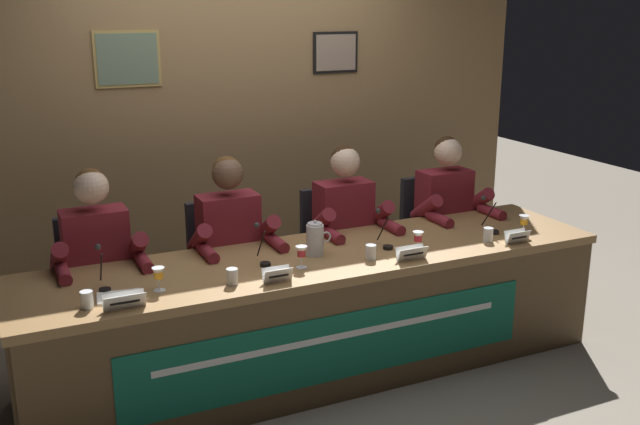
% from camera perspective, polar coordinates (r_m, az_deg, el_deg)
% --- Properties ---
extents(ground_plane, '(12.00, 12.00, 0.00)m').
position_cam_1_polar(ground_plane, '(4.52, -0.00, -11.99)').
color(ground_plane, gray).
extents(wall_back_panelled, '(4.63, 0.14, 2.60)m').
position_cam_1_polar(wall_back_panelled, '(5.37, -6.49, 7.16)').
color(wall_back_panelled, '#937047').
rests_on(wall_back_panelled, ground_plane).
extents(conference_table, '(3.43, 0.82, 0.73)m').
position_cam_1_polar(conference_table, '(4.21, 0.63, -6.60)').
color(conference_table, olive).
rests_on(conference_table, ground_plane).
extents(chair_far_left, '(0.44, 0.45, 0.92)m').
position_cam_1_polar(chair_far_left, '(4.55, -16.87, -6.22)').
color(chair_far_left, black).
rests_on(chair_far_left, ground_plane).
extents(panelist_far_left, '(0.51, 0.48, 1.25)m').
position_cam_1_polar(panelist_far_left, '(4.27, -16.76, -3.72)').
color(panelist_far_left, black).
rests_on(panelist_far_left, ground_plane).
extents(nameplate_far_left, '(0.20, 0.06, 0.08)m').
position_cam_1_polar(nameplate_far_left, '(3.60, -14.96, -6.67)').
color(nameplate_far_left, white).
rests_on(nameplate_far_left, conference_table).
extents(juice_glass_far_left, '(0.06, 0.06, 0.12)m').
position_cam_1_polar(juice_glass_far_left, '(3.76, -12.44, -4.74)').
color(juice_glass_far_left, white).
rests_on(juice_glass_far_left, conference_table).
extents(water_cup_far_left, '(0.06, 0.06, 0.08)m').
position_cam_1_polar(water_cup_far_left, '(3.66, -17.66, -6.55)').
color(water_cup_far_left, silver).
rests_on(water_cup_far_left, conference_table).
extents(microphone_far_left, '(0.06, 0.17, 0.22)m').
position_cam_1_polar(microphone_far_left, '(3.85, -16.54, -4.72)').
color(microphone_far_left, black).
rests_on(microphone_far_left, conference_table).
extents(chair_center_left, '(0.44, 0.45, 0.92)m').
position_cam_1_polar(chair_center_left, '(4.71, -7.42, -4.90)').
color(chair_center_left, black).
rests_on(chair_center_left, ground_plane).
extents(panelist_center_left, '(0.51, 0.48, 1.25)m').
position_cam_1_polar(panelist_center_left, '(4.43, -6.75, -2.40)').
color(panelist_center_left, black).
rests_on(panelist_center_left, ground_plane).
extents(nameplate_center_left, '(0.15, 0.06, 0.08)m').
position_cam_1_polar(nameplate_center_left, '(3.81, -3.33, -4.86)').
color(nameplate_center_left, white).
rests_on(nameplate_center_left, conference_table).
extents(juice_glass_center_left, '(0.06, 0.06, 0.12)m').
position_cam_1_polar(juice_glass_center_left, '(3.99, -1.45, -3.15)').
color(juice_glass_center_left, white).
rests_on(juice_glass_center_left, conference_table).
extents(water_cup_center_left, '(0.06, 0.06, 0.08)m').
position_cam_1_polar(water_cup_center_left, '(3.80, -6.83, -5.02)').
color(water_cup_center_left, silver).
rests_on(water_cup_center_left, conference_table).
extents(microphone_center_left, '(0.06, 0.17, 0.22)m').
position_cam_1_polar(microphone_center_left, '(4.06, -4.49, -3.00)').
color(microphone_center_left, black).
rests_on(microphone_center_left, conference_table).
extents(chair_center_right, '(0.44, 0.45, 0.92)m').
position_cam_1_polar(chair_center_right, '(4.98, 1.19, -3.57)').
color(chair_center_right, black).
rests_on(chair_center_right, ground_plane).
extents(panelist_center_right, '(0.51, 0.48, 1.25)m').
position_cam_1_polar(panelist_center_right, '(4.72, 2.28, -1.14)').
color(panelist_center_right, black).
rests_on(panelist_center_right, ground_plane).
extents(nameplate_center_right, '(0.18, 0.06, 0.08)m').
position_cam_1_polar(nameplate_center_right, '(4.15, 7.13, -3.16)').
color(nameplate_center_right, white).
rests_on(nameplate_center_right, conference_table).
extents(juice_glass_center_right, '(0.06, 0.06, 0.12)m').
position_cam_1_polar(juice_glass_center_right, '(4.27, 7.62, -1.97)').
color(juice_glass_center_right, white).
rests_on(juice_glass_center_right, conference_table).
extents(water_cup_center_right, '(0.06, 0.06, 0.08)m').
position_cam_1_polar(water_cup_center_right, '(4.14, 3.97, -3.15)').
color(water_cup_center_right, silver).
rests_on(water_cup_center_right, conference_table).
extents(microphone_center_right, '(0.06, 0.17, 0.22)m').
position_cam_1_polar(microphone_center_right, '(4.34, 5.04, -1.75)').
color(microphone_center_right, black).
rests_on(microphone_center_right, conference_table).
extents(chair_far_right, '(0.44, 0.45, 0.92)m').
position_cam_1_polar(chair_far_right, '(5.35, 8.73, -2.34)').
color(chair_far_right, black).
rests_on(chair_far_right, ground_plane).
extents(panelist_far_right, '(0.51, 0.48, 1.25)m').
position_cam_1_polar(panelist_far_right, '(5.11, 10.10, -0.03)').
color(panelist_far_right, black).
rests_on(panelist_far_right, ground_plane).
extents(nameplate_far_right, '(0.16, 0.06, 0.08)m').
position_cam_1_polar(nameplate_far_right, '(4.56, 15.07, -1.83)').
color(nameplate_far_right, white).
rests_on(nameplate_far_right, conference_table).
extents(juice_glass_far_right, '(0.06, 0.06, 0.12)m').
position_cam_1_polar(juice_glass_far_right, '(4.72, 15.56, -0.66)').
color(juice_glass_far_right, white).
rests_on(juice_glass_far_right, conference_table).
extents(water_cup_far_right, '(0.06, 0.06, 0.08)m').
position_cam_1_polar(water_cup_far_right, '(4.55, 12.92, -1.74)').
color(water_cup_far_right, silver).
rests_on(water_cup_far_right, conference_table).
extents(microphone_far_right, '(0.06, 0.17, 0.22)m').
position_cam_1_polar(microphone_far_right, '(4.73, 13.10, -0.60)').
color(microphone_far_right, black).
rests_on(microphone_far_right, conference_table).
extents(water_pitcher_central, '(0.15, 0.10, 0.21)m').
position_cam_1_polar(water_pitcher_central, '(4.18, -0.40, -2.07)').
color(water_pitcher_central, silver).
rests_on(water_pitcher_central, conference_table).
extents(document_stack_far_left, '(0.23, 0.18, 0.01)m').
position_cam_1_polar(document_stack_far_left, '(3.75, -15.34, -6.33)').
color(document_stack_far_left, white).
rests_on(document_stack_far_left, conference_table).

